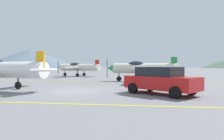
{
  "coord_description": "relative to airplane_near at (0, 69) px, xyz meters",
  "views": [
    {
      "loc": [
        4.36,
        -13.43,
        1.69
      ],
      "look_at": [
        1.04,
        10.0,
        1.2
      ],
      "focal_mm": 33.46,
      "sensor_mm": 36.0,
      "label": 1
    }
  ],
  "objects": [
    {
      "name": "traffic_cone_front",
      "position": [
        11.91,
        3.63,
        -1.17
      ],
      "size": [
        0.36,
        0.36,
        0.59
      ],
      "color": "black",
      "rests_on": "ground_plane"
    },
    {
      "name": "hill_left",
      "position": [
        -70.09,
        127.98,
        5.4
      ],
      "size": [
        70.7,
        70.7,
        13.72
      ],
      "primitive_type": "cone",
      "color": "slate",
      "rests_on": "ground_plane"
    },
    {
      "name": "airplane_far",
      "position": [
        -0.48,
        19.08,
        0.0
      ],
      "size": [
        7.58,
        8.63,
        2.59
      ],
      "color": "silver",
      "rests_on": "ground_plane"
    },
    {
      "name": "apron_line_far",
      "position": [
        5.12,
        8.35,
        -1.45
      ],
      "size": [
        80.0,
        0.16,
        0.01
      ],
      "primitive_type": "cube",
      "color": "yellow",
      "rests_on": "ground_plane"
    },
    {
      "name": "airplane_mid",
      "position": [
        9.51,
        9.5,
        0.0
      ],
      "size": [
        7.51,
        8.65,
        2.59
      ],
      "color": "silver",
      "rests_on": "ground_plane"
    },
    {
      "name": "apron_line_near",
      "position": [
        5.12,
        -4.13,
        -1.45
      ],
      "size": [
        80.0,
        0.16,
        0.01
      ],
      "primitive_type": "cube",
      "color": "yellow",
      "rests_on": "ground_plane"
    },
    {
      "name": "car_sedan",
      "position": [
        10.61,
        -0.35,
        -0.61
      ],
      "size": [
        4.49,
        4.08,
        1.62
      ],
      "color": "red",
      "rests_on": "ground_plane"
    },
    {
      "name": "ground_plane",
      "position": [
        5.12,
        0.52,
        -1.46
      ],
      "size": [
        400.0,
        400.0,
        0.0
      ],
      "primitive_type": "plane",
      "color": "slate"
    },
    {
      "name": "airplane_near",
      "position": [
        0.0,
        0.0,
        0.0
      ],
      "size": [
        7.58,
        8.64,
        2.59
      ],
      "color": "white",
      "rests_on": "ground_plane"
    }
  ]
}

